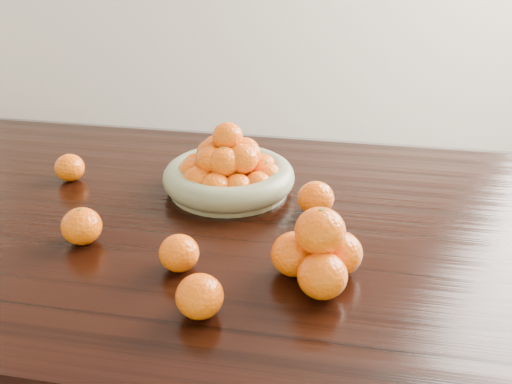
% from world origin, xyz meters
% --- Properties ---
extents(dining_table, '(2.00, 1.00, 0.75)m').
position_xyz_m(dining_table, '(0.00, 0.00, 0.66)').
color(dining_table, black).
rests_on(dining_table, ground).
extents(fruit_bowl, '(0.30, 0.30, 0.16)m').
position_xyz_m(fruit_bowl, '(-0.10, 0.14, 0.80)').
color(fruit_bowl, gray).
rests_on(fruit_bowl, dining_table).
extents(orange_pyramid, '(0.16, 0.16, 0.14)m').
position_xyz_m(orange_pyramid, '(0.13, -0.19, 0.81)').
color(orange_pyramid, orange).
rests_on(orange_pyramid, dining_table).
extents(loose_orange_0, '(0.08, 0.08, 0.07)m').
position_xyz_m(loose_orange_0, '(-0.33, -0.14, 0.79)').
color(loose_orange_0, orange).
rests_on(loose_orange_0, dining_table).
extents(loose_orange_1, '(0.07, 0.07, 0.07)m').
position_xyz_m(loose_orange_1, '(-0.12, -0.20, 0.78)').
color(loose_orange_1, orange).
rests_on(loose_orange_1, dining_table).
extents(loose_orange_2, '(0.08, 0.08, 0.07)m').
position_xyz_m(loose_orange_2, '(-0.04, -0.32, 0.79)').
color(loose_orange_2, orange).
rests_on(loose_orange_2, dining_table).
extents(loose_orange_3, '(0.07, 0.07, 0.07)m').
position_xyz_m(loose_orange_3, '(-0.49, 0.12, 0.78)').
color(loose_orange_3, orange).
rests_on(loose_orange_3, dining_table).
extents(loose_orange_4, '(0.08, 0.08, 0.07)m').
position_xyz_m(loose_orange_4, '(0.10, 0.06, 0.79)').
color(loose_orange_4, orange).
rests_on(loose_orange_4, dining_table).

